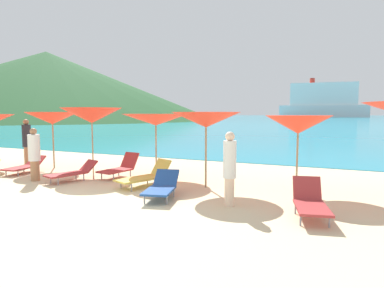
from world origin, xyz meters
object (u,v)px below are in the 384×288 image
object	(u,v)px
beachgoer_0	(27,140)
cruise_ship	(323,102)
lounge_chair_2	(72,172)
beachgoer_1	(34,153)
lounge_chair_6	(310,201)
umbrella_4	(206,120)
lounge_chair_7	(120,167)
beachgoer_2	(230,167)
lounge_chair_0	(25,166)
lounge_chair_4	(162,186)
lounge_chair_3	(145,176)
umbrella_3	(156,120)
umbrella_5	(298,125)
umbrella_1	(52,118)
umbrella_2	(92,115)

from	to	relation	value
beachgoer_0	cruise_ship	distance (m)	203.87
lounge_chair_2	beachgoer_1	bearing A→B (deg)	-141.47
lounge_chair_6	cruise_ship	distance (m)	206.61
lounge_chair_2	umbrella_4	bearing A→B (deg)	28.51
lounge_chair_7	beachgoer_2	distance (m)	4.63
lounge_chair_6	beachgoer_1	xyz separation A→B (m)	(-8.08, 0.29, 0.53)
beachgoer_0	beachgoer_1	distance (m)	3.92
lounge_chair_0	lounge_chair_4	bearing A→B (deg)	-16.28
beachgoer_0	beachgoer_1	xyz separation A→B (m)	(3.18, -2.28, -0.13)
lounge_chair_3	beachgoer_1	distance (m)	3.66
lounge_chair_0	lounge_chair_7	xyz separation A→B (m)	(3.56, 0.72, 0.08)
umbrella_3	beachgoer_1	size ratio (longest dim) A/B	1.50
umbrella_4	lounge_chair_7	size ratio (longest dim) A/B	1.46
lounge_chair_3	cruise_ship	bearing A→B (deg)	113.27
umbrella_3	umbrella_4	xyz separation A→B (m)	(2.13, -0.87, 0.03)
umbrella_3	lounge_chair_0	size ratio (longest dim) A/B	1.57
cruise_ship	umbrella_5	bearing A→B (deg)	-93.39
umbrella_4	cruise_ship	bearing A→B (deg)	91.53
umbrella_4	umbrella_1	bearing A→B (deg)	173.88
umbrella_4	lounge_chair_0	xyz separation A→B (m)	(-6.66, -0.51, -1.65)
umbrella_2	beachgoer_0	size ratio (longest dim) A/B	1.23
umbrella_1	beachgoer_2	distance (m)	8.13
umbrella_3	beachgoer_2	distance (m)	4.18
lounge_chair_7	umbrella_2	bearing A→B (deg)	176.20
umbrella_5	lounge_chair_0	distance (m)	9.25
lounge_chair_4	beachgoer_0	xyz separation A→B (m)	(-7.79, 2.47, 0.69)
umbrella_1	lounge_chair_3	distance (m)	5.36
lounge_chair_0	lounge_chair_6	bearing A→B (deg)	-13.53
lounge_chair_7	beachgoer_0	world-z (taller)	beachgoer_0
lounge_chair_7	beachgoer_0	xyz separation A→B (m)	(-5.26, 0.75, 0.65)
umbrella_2	lounge_chair_7	world-z (taller)	umbrella_2
beachgoer_0	beachgoer_2	distance (m)	9.84
lounge_chair_4	cruise_ship	xyz separation A→B (m)	(-4.89, 206.15, 8.93)
lounge_chair_3	umbrella_3	bearing A→B (deg)	130.98
umbrella_5	lounge_chair_3	distance (m)	4.46
lounge_chair_6	beachgoer_1	distance (m)	8.10
lounge_chair_6	beachgoer_2	xyz separation A→B (m)	(-1.72, 0.12, 0.57)
umbrella_5	lounge_chair_4	distance (m)	3.97
lounge_chair_2	lounge_chair_4	bearing A→B (deg)	6.21
umbrella_5	lounge_chair_0	xyz separation A→B (m)	(-9.04, -1.22, -1.53)
lounge_chair_7	cruise_ship	xyz separation A→B (m)	(-2.36, 204.43, 8.89)
lounge_chair_0	beachgoer_2	distance (m)	7.92
umbrella_2	umbrella_3	world-z (taller)	umbrella_2
umbrella_3	cruise_ship	distance (m)	203.92
umbrella_3	lounge_chair_3	xyz separation A→B (m)	(0.49, -1.44, -1.57)
umbrella_1	umbrella_2	bearing A→B (deg)	-5.43
lounge_chair_4	lounge_chair_6	world-z (taller)	lounge_chair_6
umbrella_4	lounge_chair_6	size ratio (longest dim) A/B	1.50
umbrella_1	umbrella_2	world-z (taller)	umbrella_2
umbrella_2	cruise_ship	world-z (taller)	cruise_ship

